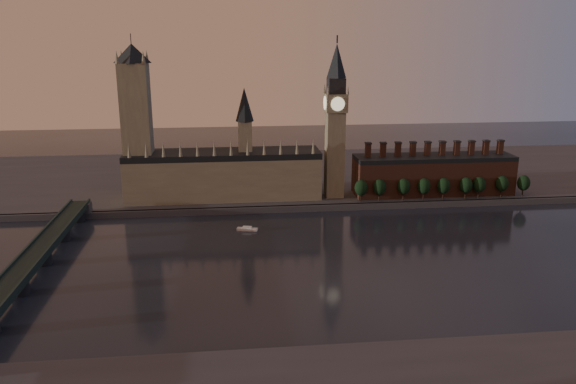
# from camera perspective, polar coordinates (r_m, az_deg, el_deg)

# --- Properties ---
(ground) EXTENTS (900.00, 900.00, 0.00)m
(ground) POSITION_cam_1_polar(r_m,az_deg,el_deg) (285.77, 6.76, -7.30)
(ground) COLOR black
(ground) RESTS_ON ground
(north_bank) EXTENTS (900.00, 182.00, 4.00)m
(north_bank) POSITION_cam_1_polar(r_m,az_deg,el_deg) (451.85, 1.81, 1.68)
(north_bank) COLOR #444448
(north_bank) RESTS_ON ground
(palace_of_westminster) EXTENTS (130.00, 30.30, 74.00)m
(palace_of_westminster) POSITION_cam_1_polar(r_m,az_deg,el_deg) (381.71, -6.47, 2.01)
(palace_of_westminster) COLOR gray
(palace_of_westminster) RESTS_ON north_bank
(victoria_tower) EXTENTS (24.00, 24.00, 108.00)m
(victoria_tower) POSITION_cam_1_polar(r_m,az_deg,el_deg) (379.40, -15.14, 7.25)
(victoria_tower) COLOR gray
(victoria_tower) RESTS_ON north_bank
(big_ben) EXTENTS (15.00, 15.00, 107.00)m
(big_ben) POSITION_cam_1_polar(r_m,az_deg,el_deg) (376.98, 4.83, 7.34)
(big_ben) COLOR gray
(big_ben) RESTS_ON north_bank
(chimney_block) EXTENTS (110.00, 25.00, 37.00)m
(chimney_block) POSITION_cam_1_polar(r_m,az_deg,el_deg) (403.37, 14.52, 1.79)
(chimney_block) COLOR brown
(chimney_block) RESTS_ON north_bank
(embankment_tree_0) EXTENTS (8.60, 8.60, 14.88)m
(embankment_tree_0) POSITION_cam_1_polar(r_m,az_deg,el_deg) (374.66, 7.43, 0.43)
(embankment_tree_0) COLOR black
(embankment_tree_0) RESTS_ON north_bank
(embankment_tree_1) EXTENTS (8.60, 8.60, 14.88)m
(embankment_tree_1) POSITION_cam_1_polar(r_m,az_deg,el_deg) (377.84, 9.29, 0.49)
(embankment_tree_1) COLOR black
(embankment_tree_1) RESTS_ON north_bank
(embankment_tree_2) EXTENTS (8.60, 8.60, 14.88)m
(embankment_tree_2) POSITION_cam_1_polar(r_m,az_deg,el_deg) (382.57, 11.67, 0.55)
(embankment_tree_2) COLOR black
(embankment_tree_2) RESTS_ON north_bank
(embankment_tree_3) EXTENTS (8.60, 8.60, 14.88)m
(embankment_tree_3) POSITION_cam_1_polar(r_m,az_deg,el_deg) (386.21, 13.65, 0.58)
(embankment_tree_3) COLOR black
(embankment_tree_3) RESTS_ON north_bank
(embankment_tree_4) EXTENTS (8.60, 8.60, 14.88)m
(embankment_tree_4) POSITION_cam_1_polar(r_m,az_deg,el_deg) (390.55, 15.54, 0.61)
(embankment_tree_4) COLOR black
(embankment_tree_4) RESTS_ON north_bank
(embankment_tree_5) EXTENTS (8.60, 8.60, 14.88)m
(embankment_tree_5) POSITION_cam_1_polar(r_m,az_deg,el_deg) (396.37, 17.63, 0.66)
(embankment_tree_5) COLOR black
(embankment_tree_5) RESTS_ON north_bank
(embankment_tree_6) EXTENTS (8.60, 8.60, 14.88)m
(embankment_tree_6) POSITION_cam_1_polar(r_m,az_deg,el_deg) (400.56, 18.86, 0.70)
(embankment_tree_6) COLOR black
(embankment_tree_6) RESTS_ON north_bank
(embankment_tree_7) EXTENTS (8.60, 8.60, 14.88)m
(embankment_tree_7) POSITION_cam_1_polar(r_m,az_deg,el_deg) (408.70, 20.92, 0.80)
(embankment_tree_7) COLOR black
(embankment_tree_7) RESTS_ON north_bank
(embankment_tree_8) EXTENTS (8.60, 8.60, 14.88)m
(embankment_tree_8) POSITION_cam_1_polar(r_m,az_deg,el_deg) (416.11, 22.82, 0.85)
(embankment_tree_8) COLOR black
(embankment_tree_8) RESTS_ON north_bank
(westminster_bridge) EXTENTS (14.00, 200.00, 11.55)m
(westminster_bridge) POSITION_cam_1_polar(r_m,az_deg,el_deg) (289.39, -24.78, -6.82)
(westminster_bridge) COLOR #1E2F2A
(westminster_bridge) RESTS_ON ground
(river_boat) EXTENTS (12.63, 6.28, 2.43)m
(river_boat) POSITION_cam_1_polar(r_m,az_deg,el_deg) (331.75, -4.16, -3.76)
(river_boat) COLOR silver
(river_boat) RESTS_ON ground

